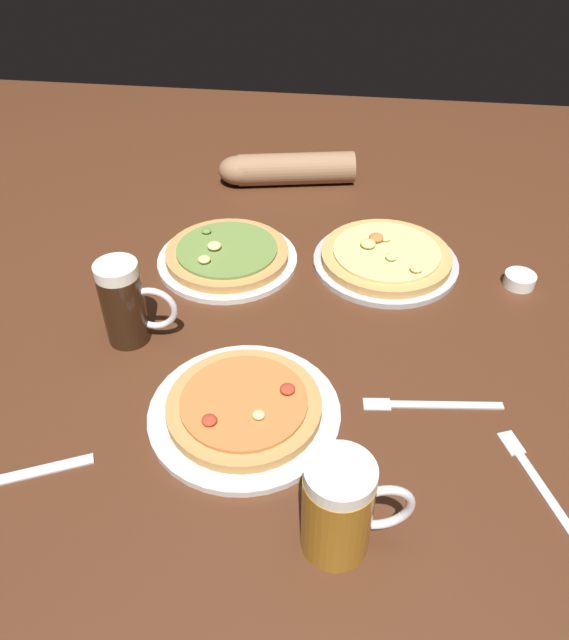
% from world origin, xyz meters
% --- Properties ---
extents(ground_plane, '(2.40, 2.40, 0.03)m').
position_xyz_m(ground_plane, '(0.00, 0.00, -0.01)').
color(ground_plane, '#4C2816').
extents(pizza_plate_near, '(0.31, 0.31, 0.05)m').
position_xyz_m(pizza_plate_near, '(-0.04, -0.22, 0.02)').
color(pizza_plate_near, silver).
rests_on(pizza_plate_near, ground_plane).
extents(pizza_plate_far, '(0.29, 0.29, 0.05)m').
position_xyz_m(pizza_plate_far, '(-0.15, 0.20, 0.02)').
color(pizza_plate_far, silver).
rests_on(pizza_plate_far, ground_plane).
extents(pizza_plate_side, '(0.30, 0.30, 0.05)m').
position_xyz_m(pizza_plate_side, '(0.18, 0.23, 0.02)').
color(pizza_plate_side, '#B2B2B7').
rests_on(pizza_plate_side, ground_plane).
extents(beer_mug_dark, '(0.13, 0.08, 0.16)m').
position_xyz_m(beer_mug_dark, '(-0.27, -0.06, 0.08)').
color(beer_mug_dark, black).
rests_on(beer_mug_dark, ground_plane).
extents(beer_mug_amber, '(0.14, 0.09, 0.16)m').
position_xyz_m(beer_mug_amber, '(0.12, -0.42, 0.08)').
color(beer_mug_amber, '#9E6619').
rests_on(beer_mug_amber, ground_plane).
extents(ramekin_sauce, '(0.06, 0.06, 0.03)m').
position_xyz_m(ramekin_sauce, '(0.45, 0.19, 0.01)').
color(ramekin_sauce, white).
rests_on(ramekin_sauce, ground_plane).
extents(fork_left, '(0.23, 0.04, 0.01)m').
position_xyz_m(fork_left, '(0.26, -0.16, 0.00)').
color(fork_left, silver).
rests_on(fork_left, ground_plane).
extents(knife_right, '(0.22, 0.12, 0.01)m').
position_xyz_m(knife_right, '(-0.35, -0.38, 0.00)').
color(knife_right, silver).
rests_on(knife_right, ground_plane).
extents(fork_spare, '(0.10, 0.21, 0.01)m').
position_xyz_m(fork_spare, '(0.41, -0.30, 0.00)').
color(fork_spare, silver).
rests_on(fork_spare, ground_plane).
extents(diner_arm, '(0.34, 0.14, 0.08)m').
position_xyz_m(diner_arm, '(-0.08, 0.56, 0.04)').
color(diner_arm, '#936B4C').
rests_on(diner_arm, ground_plane).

